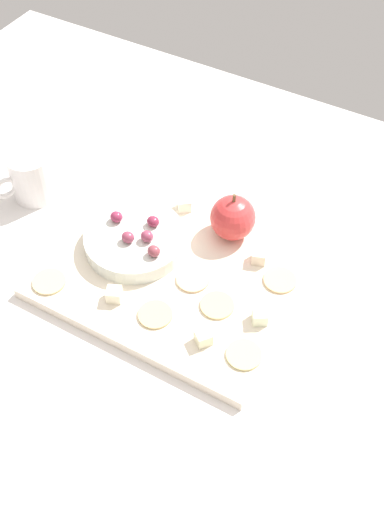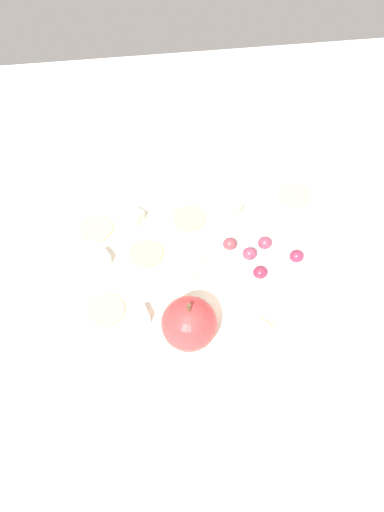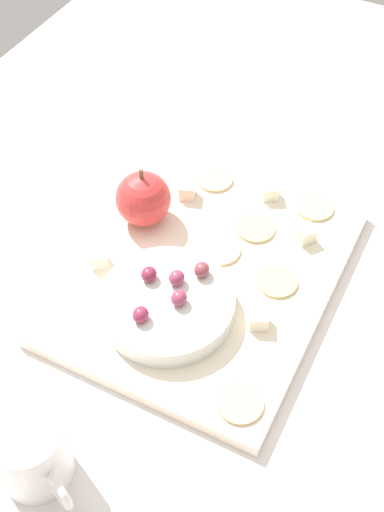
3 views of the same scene
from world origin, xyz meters
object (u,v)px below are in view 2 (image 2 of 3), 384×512
cheese_cube_0 (261,333)px  cracker_1 (294,195)px  grape_1 (230,244)px  cracker_4 (146,254)px  cheese_cube_3 (101,259)px  serving_dish (265,261)px  cracker_3 (185,264)px  cheese_cube_2 (140,317)px  grape_0 (250,254)px  cracker_5 (96,228)px  platter (208,267)px  cracker_0 (107,310)px  cheese_cube_4 (135,217)px  grape_2 (265,243)px  cracker_2 (191,218)px  apple_whole (189,324)px  grape_4 (297,256)px  grape_3 (260,272)px  cheese_cube_1 (233,209)px

cheese_cube_0 → cracker_1: (-9.56, -22.81, -0.83)cm
grape_1 → cracker_4: bearing=-9.5°
cheese_cube_3 → serving_dish: bearing=171.8°
cheese_cube_3 → cracker_4: bearing=-173.8°
cracker_3 → cheese_cube_2: bearing=49.9°
grape_0 → cracker_5: bearing=-24.1°
cracker_4 → cracker_3: bearing=155.9°
platter → cracker_0: 15.60cm
cheese_cube_0 → cheese_cube_4: size_ratio=1.00×
grape_2 → cracker_1: bearing=-123.3°
cracker_5 → cheese_cube_0: bearing=135.9°
cracker_2 → grape_1: 9.37cm
platter → serving_dish: bearing=170.2°
cracker_4 → apple_whole: bearing=108.8°
cheese_cube_3 → grape_4: bearing=170.7°
cracker_5 → grape_2: 24.62cm
grape_4 → grape_2: bearing=-34.9°
cheese_cube_2 → cracker_3: (-6.76, -8.04, -0.83)cm
serving_dish → cheese_cube_4: bearing=-30.1°
cheese_cube_3 → cracker_4: (-6.26, -0.68, -0.83)cm
serving_dish → grape_0: (2.34, -0.04, 2.16)cm
grape_3 → cheese_cube_1: bearing=-83.5°
cracker_1 → grape_2: size_ratio=2.49×
apple_whole → cracker_2: apple_whole is taller
cracker_5 → cheese_cube_1: bearing=-178.2°
cracker_2 → grape_3: bearing=121.5°
cracker_2 → cracker_3: same height
cheese_cube_2 → cracker_4: bearing=-98.0°
grape_3 → grape_0: bearing=-74.1°
cheese_cube_3 → apple_whole: bearing=130.3°
platter → apple_whole: apple_whole is taller
cheese_cube_2 → cracker_4: cheese_cube_2 is taller
cracker_2 → grape_0: (-6.85, 9.54, 3.24)cm
cheese_cube_4 → grape_4: grape_4 is taller
cheese_cube_2 → cracker_1: size_ratio=0.42×
cheese_cube_4 → cracker_4: (-1.14, 6.13, -0.83)cm
grape_1 → apple_whole: bearing=59.0°
cracker_0 → cracker_4: bearing=-124.5°
cheese_cube_0 → grape_4: bearing=-123.9°
cracker_1 → apple_whole: bearing=49.4°
platter → grape_4: grape_4 is taller
cracker_5 → grape_4: size_ratio=2.49×
platter → grape_1: size_ratio=18.92×
cheese_cube_1 → cheese_cube_4: (14.42, -0.10, 0.00)cm
cheese_cube_2 → cheese_cube_1: bearing=-131.9°
platter → cheese_cube_0: (-5.12, 11.92, 1.90)cm
cheese_cube_2 → cheese_cube_4: bearing=-91.1°
cracker_4 → cracker_1: bearing=-160.4°
cheese_cube_2 → grape_3: bearing=-168.0°
grape_1 → platter: bearing=12.8°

